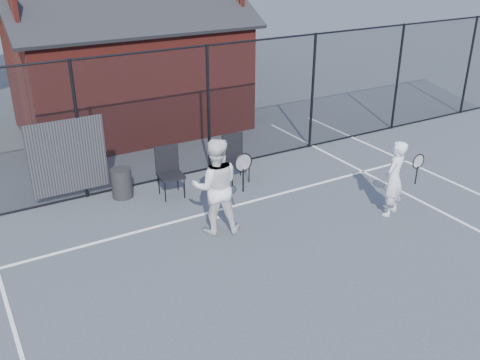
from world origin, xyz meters
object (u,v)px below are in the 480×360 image
waste_bin (122,183)px  clubhouse (129,73)px  chair_left (171,173)px  player_back (216,186)px  player_front (394,178)px  chair_right (237,159)px

waste_bin → clubhouse: bearing=67.4°
clubhouse → chair_left: size_ratio=6.01×
chair_left → waste_bin: bearing=156.4°
player_back → waste_bin: player_back is taller
clubhouse → player_back: (-0.74, -6.71, -0.67)m
player_back → waste_bin: (-1.09, 2.31, -0.61)m
clubhouse → player_front: (2.63, -7.88, -0.82)m
player_front → chair_right: size_ratio=1.48×
chair_left → clubhouse: bearing=84.1°
clubhouse → chair_right: clubhouse is taller
waste_bin → chair_right: bearing=-11.0°
chair_left → waste_bin: 1.09m
clubhouse → player_back: 6.78m
clubhouse → waste_bin: bearing=-112.6°
player_front → chair_right: player_front is taller
player_front → waste_bin: 5.68m
waste_bin → chair_left: bearing=-28.0°
chair_right → waste_bin: size_ratio=1.63×
chair_right → chair_left: bearing=-176.7°
clubhouse → player_front: bearing=-71.5°
chair_left → chair_right: bearing=4.4°
player_front → player_back: size_ratio=0.84×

